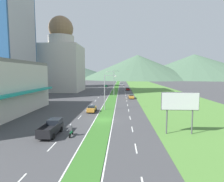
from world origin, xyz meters
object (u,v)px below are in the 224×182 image
object	(u,v)px
street_lamp_far	(114,79)
car_4	(131,96)
car_0	(122,85)
car_3	(92,109)
street_lamp_mid	(113,82)
billboard_roadside	(180,103)
car_1	(106,86)
motorcycle_rider	(71,131)
pickup_truck_0	(52,128)
street_lamp_near	(106,90)
car_2	(128,89)

from	to	relation	value
street_lamp_far	car_4	size ratio (longest dim) A/B	2.22
car_0	car_3	distance (m)	90.14
street_lamp_mid	car_3	distance (m)	30.93
billboard_roadside	car_0	bearing A→B (deg)	94.49
street_lamp_far	car_1	world-z (taller)	street_lamp_far
street_lamp_far	motorcycle_rider	bearing A→B (deg)	-92.47
billboard_roadside	pickup_truck_0	size ratio (longest dim) A/B	1.15
street_lamp_far	billboard_roadside	bearing A→B (deg)	-80.32
street_lamp_far	car_0	world-z (taller)	street_lamp_far
motorcycle_rider	street_lamp_mid	bearing A→B (deg)	-4.73
street_lamp_near	car_3	world-z (taller)	street_lamp_near
billboard_roadside	car_4	xyz separation A→B (m)	(-4.97, 37.34, -3.87)
car_0	car_1	bearing A→B (deg)	-41.16
car_0	car_2	size ratio (longest dim) A/B	1.03
street_lamp_mid	pickup_truck_0	xyz separation A→B (m)	(-6.84, -45.81, -4.66)
car_1	car_0	bearing A→B (deg)	-41.16
billboard_roadside	pickup_truck_0	xyz separation A→B (m)	(-18.60, -1.04, -3.65)
street_lamp_near	street_lamp_mid	xyz separation A→B (m)	(0.40, 27.94, 0.67)
car_4	motorcycle_rider	bearing A→B (deg)	-15.27
street_lamp_near	car_4	size ratio (longest dim) A/B	1.83
street_lamp_far	car_0	xyz separation A→B (m)	(4.20, 31.61, -5.15)
car_2	street_lamp_near	bearing A→B (deg)	-7.75
street_lamp_far	motorcycle_rider	distance (m)	74.50
street_lamp_mid	pickup_truck_0	distance (m)	46.55
street_lamp_mid	street_lamp_far	world-z (taller)	street_lamp_far
car_1	car_3	xyz separation A→B (m)	(3.50, -77.74, 0.04)
street_lamp_mid	pickup_truck_0	size ratio (longest dim) A/B	1.82
street_lamp_far	street_lamp_mid	bearing A→B (deg)	-88.71
car_0	car_1	distance (m)	16.11
car_1	car_3	distance (m)	77.81
car_0	car_2	distance (m)	35.59
car_0	car_2	world-z (taller)	car_0
pickup_truck_0	motorcycle_rider	size ratio (longest dim) A/B	2.70
street_lamp_mid	car_3	xyz separation A→B (m)	(-3.53, -30.35, -4.85)
pickup_truck_0	street_lamp_far	bearing A→B (deg)	-4.82
street_lamp_mid	car_1	distance (m)	48.16
car_4	billboard_roadside	bearing A→B (deg)	7.59
street_lamp_mid	car_2	size ratio (longest dim) A/B	2.13
street_lamp_mid	car_1	bearing A→B (deg)	98.44
car_1	motorcycle_rider	bearing A→B (deg)	-178.05
car_0	street_lamp_far	bearing A→B (deg)	-7.57
car_1	car_3	bearing A→B (deg)	-177.43
street_lamp_near	car_4	distance (m)	22.13
car_4	pickup_truck_0	bearing A→B (deg)	-19.55
street_lamp_near	street_lamp_far	world-z (taller)	street_lamp_far
car_3	pickup_truck_0	world-z (taller)	pickup_truck_0
car_4	pickup_truck_0	size ratio (longest dim) A/B	0.86
car_3	car_1	bearing A→B (deg)	2.57
car_2	pickup_truck_0	distance (m)	71.17
street_lamp_mid	car_4	bearing A→B (deg)	-47.57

